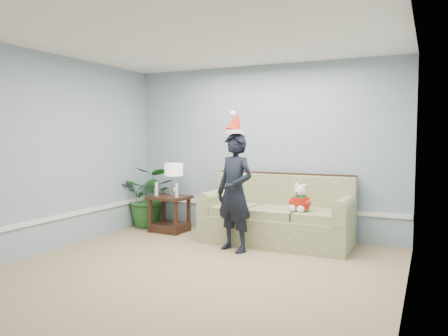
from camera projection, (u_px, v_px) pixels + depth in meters
room_shell at (182, 157)px, 4.72m from camera, size 4.54×5.04×2.74m
wainscot_trim at (154, 214)px, 6.35m from camera, size 4.49×4.99×0.06m
sofa at (277, 219)px, 6.46m from camera, size 2.17×0.94×1.02m
side_table at (170, 218)px, 7.22m from camera, size 0.65×0.56×0.59m
table_lamp at (174, 171)px, 7.21m from camera, size 0.30×0.30×0.54m
candle_pair at (166, 190)px, 7.11m from camera, size 0.45×0.06×0.22m
houseplant at (150, 196)px, 7.62m from camera, size 1.10×1.01×1.05m
man at (235, 192)px, 5.97m from camera, size 0.69×0.56×1.62m
santa_hat at (235, 124)px, 5.91m from camera, size 0.35×0.38×0.31m
teddy_bear at (300, 201)px, 6.06m from camera, size 0.30×0.31×0.40m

